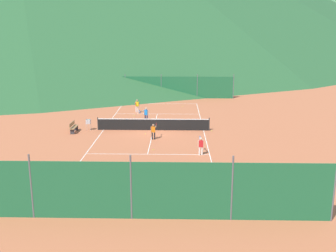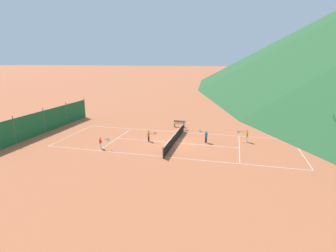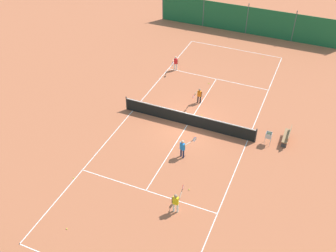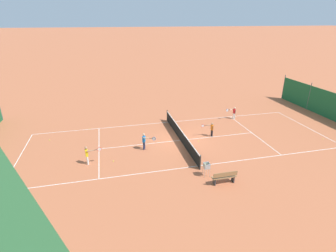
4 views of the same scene
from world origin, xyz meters
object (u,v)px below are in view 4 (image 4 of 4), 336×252
Objects in this scene: player_near_service at (144,140)px; tennis_ball_near_corner at (240,132)px; tennis_ball_service_box at (49,140)px; ball_hopper at (207,166)px; player_near_baseline at (211,128)px; player_far_baseline at (234,112)px; tennis_ball_far_corner at (90,129)px; tennis_ball_alley_left at (169,119)px; tennis_ball_mid_court at (323,139)px; tennis_ball_by_net_right at (198,141)px; courtside_bench at (224,177)px; tennis_ball_by_net_left at (113,161)px; tennis_net at (181,135)px; player_far_service at (87,154)px.

player_near_service is 19.56× the size of tennis_ball_near_corner.
tennis_ball_service_box is 0.07× the size of ball_hopper.
player_far_baseline is at bearing -48.18° from player_near_baseline.
tennis_ball_far_corner is at bearing 67.99° from player_near_baseline.
tennis_ball_near_corner is at bearing 163.29° from player_far_baseline.
tennis_ball_far_corner is at bearing -61.67° from tennis_ball_service_box.
tennis_ball_alley_left is 1.00× the size of tennis_ball_near_corner.
player_near_baseline is 17.94× the size of tennis_ball_mid_court.
courtside_bench is at bearing 175.19° from tennis_ball_by_net_right.
player_near_service is 19.56× the size of tennis_ball_by_net_left.
player_far_baseline reaches higher than tennis_ball_by_net_right.
ball_hopper is (-4.44, -3.17, -0.09)m from player_near_service.
tennis_ball_mid_court is 16.80m from tennis_ball_by_net_left.
tennis_ball_far_corner is at bearing 59.80° from tennis_net.
tennis_ball_mid_court and tennis_ball_by_net_right have the same top height.
player_far_service is 19.55× the size of tennis_ball_alley_left.
tennis_ball_by_net_left is (0.40, 16.80, 0.00)m from tennis_ball_mid_court.
player_near_baseline is 17.94× the size of tennis_ball_far_corner.
player_far_service is (-2.05, 7.07, 0.25)m from tennis_net.
ball_hopper is (-5.62, 5.34, 0.63)m from tennis_ball_near_corner.
tennis_ball_near_corner is at bearing -77.18° from tennis_ball_by_net_left.
tennis_ball_near_corner is at bearing -82.16° from player_near_service.
tennis_net is 5.50m from tennis_ball_near_corner.
player_far_service is at bearing 86.05° from tennis_ball_by_net_left.
ball_hopper is at bearing 136.44° from tennis_ball_near_corner.
player_near_service reaches higher than tennis_ball_by_net_right.
tennis_ball_alley_left is (1.23, 6.16, -0.66)m from player_far_baseline.
courtside_bench is (-6.52, 1.86, -0.24)m from player_near_baseline.
tennis_ball_service_box is (4.56, 3.21, -0.72)m from player_far_service.
tennis_net is 10.31× the size of ball_hopper.
player_far_baseline is 11.32m from courtside_bench.
tennis_ball_alley_left is 1.00× the size of tennis_ball_by_net_right.
tennis_ball_alley_left is (6.78, -7.34, -0.72)m from player_far_service.
player_near_service is 1.09× the size of player_near_baseline.
player_far_baseline is 14.60m from player_far_service.
tennis_ball_alley_left is at bearing 56.65° from tennis_ball_mid_court.
tennis_net is at bearing -73.83° from player_far_service.
tennis_ball_service_box is at bearing 101.90° from tennis_ball_alley_left.
tennis_ball_alley_left is 0.04× the size of courtside_bench.
tennis_ball_alley_left is 1.00× the size of tennis_ball_service_box.
tennis_ball_by_net_left is (-5.67, 11.86, -0.66)m from player_far_baseline.
tennis_net is 6.40m from courtside_bench.
tennis_ball_near_corner is 0.07× the size of ball_hopper.
tennis_ball_alley_left is (7.30, 11.10, 0.00)m from tennis_ball_mid_court.
player_far_service is 10.02m from tennis_ball_alley_left.
tennis_ball_mid_court is at bearing -102.74° from tennis_net.
tennis_ball_near_corner is 11.18m from tennis_ball_by_net_left.
ball_hopper is (-7.81, -10.42, 0.63)m from tennis_ball_service_box.
player_near_baseline is at bearing -151.72° from tennis_ball_alley_left.
tennis_ball_service_box is at bearing 76.80° from tennis_ball_mid_court.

